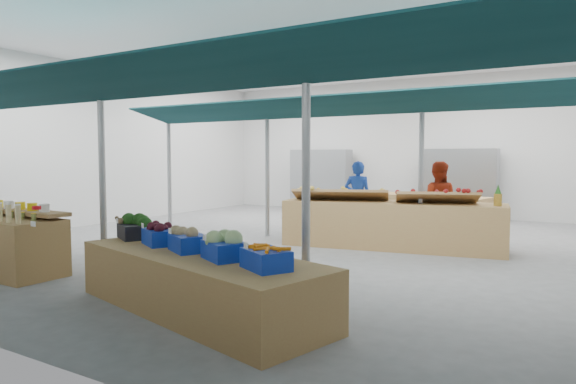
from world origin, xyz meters
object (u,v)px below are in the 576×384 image
Objects in this scene: crate_stack at (253,311)px; vendor_right at (437,202)px; veg_counter at (198,283)px; vendor_left at (358,199)px; bottle_shelf at (10,243)px; fruit_counter at (392,225)px.

vendor_right is (0.05, 6.66, 0.57)m from crate_stack.
vendor_left reaches higher than veg_counter.
bottle_shelf is 7.00m from vendor_left.
vendor_left and vendor_right have the same top height.
bottle_shelf is 3.81m from veg_counter.
vendor_right is (1.10, 6.26, 0.51)m from veg_counter.
fruit_counter is at bearing 51.33° from bottle_shelf.
vendor_right reaches higher than veg_counter.
vendor_left is (3.10, 6.26, 0.39)m from bottle_shelf.
bottle_shelf reaches higher than veg_counter.
veg_counter is 6.34× the size of crate_stack.
vendor_right reaches higher than crate_stack.
crate_stack is (0.55, -5.56, -0.18)m from fruit_counter.
vendor_right is (1.80, 0.00, 0.00)m from vendor_left.
veg_counter is 6.37m from vendor_right.
veg_counter is 2.07× the size of vendor_left.
vendor_right is at bearing 170.12° from vendor_left.
vendor_right is (4.90, 6.26, 0.39)m from bottle_shelf.
veg_counter is 2.07× the size of vendor_right.
fruit_counter is 7.66× the size of crate_stack.
bottle_shelf is at bearing 53.76° from vendor_left.
bottle_shelf is 1.15× the size of vendor_right.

